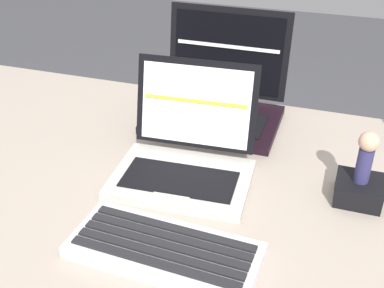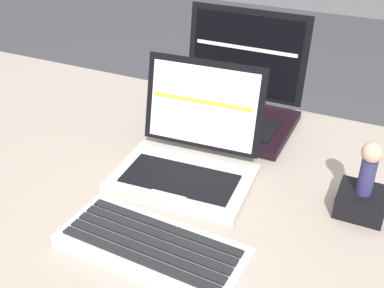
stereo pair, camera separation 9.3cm
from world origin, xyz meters
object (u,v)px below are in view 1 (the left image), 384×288
Objects in this scene: figurine_stand at (358,190)px; figurine at (366,154)px; laptop_rear at (218,98)px; external_keyboard at (164,250)px; laptop_front at (186,156)px.

figurine is (0.00, 0.00, 0.08)m from figurine_stand.
figurine_stand is at bearing -34.88° from laptop_rear.
figurine_stand is 0.08m from figurine.
laptop_rear is 0.52m from external_keyboard.
figurine_stand is (0.36, -0.25, -0.03)m from laptop_rear.
external_keyboard is 0.40m from figurine_stand.
laptop_rear reaches higher than figurine_stand.
laptop_rear is 0.99× the size of external_keyboard.
laptop_rear is at bearing 91.61° from laptop_front.
laptop_rear is at bearing 145.12° from figurine.
external_keyboard is 3.72× the size of figurine_stand.
figurine is (0.36, -0.25, 0.05)m from laptop_rear.
figurine is (0.30, 0.27, 0.09)m from external_keyboard.
figurine_stand is (0.35, 0.02, -0.02)m from laptop_front.
laptop_rear reaches higher than figurine.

